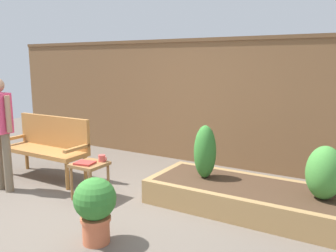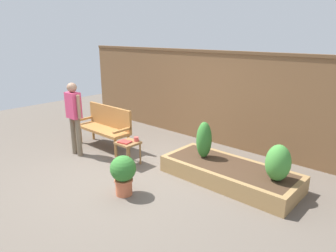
{
  "view_description": "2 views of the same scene",
  "coord_description": "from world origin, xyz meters",
  "px_view_note": "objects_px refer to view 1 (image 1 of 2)",
  "views": [
    {
      "loc": [
        2.76,
        -2.93,
        1.77
      ],
      "look_at": [
        0.4,
        1.06,
        0.92
      ],
      "focal_mm": 37.65,
      "sensor_mm": 36.0,
      "label": 1
    },
    {
      "loc": [
        4.03,
        -3.35,
        2.51
      ],
      "look_at": [
        0.3,
        0.79,
        0.83
      ],
      "focal_mm": 32.81,
      "sensor_mm": 36.0,
      "label": 2
    }
  ],
  "objects_px": {
    "person_by_bench": "(0,124)",
    "shrub_near_bench": "(205,152)",
    "side_table": "(90,169)",
    "book_on_table": "(85,163)",
    "garden_bench": "(49,142)",
    "potted_boxwood": "(95,205)",
    "shrub_far_corner": "(324,173)",
    "cup_on_table": "(102,158)"
  },
  "relations": [
    {
      "from": "shrub_far_corner",
      "to": "cup_on_table",
      "type": "bearing_deg",
      "value": -167.49
    },
    {
      "from": "shrub_near_bench",
      "to": "person_by_bench",
      "type": "distance_m",
      "value": 2.78
    },
    {
      "from": "garden_bench",
      "to": "cup_on_table",
      "type": "height_order",
      "value": "garden_bench"
    },
    {
      "from": "side_table",
      "to": "person_by_bench",
      "type": "height_order",
      "value": "person_by_bench"
    },
    {
      "from": "potted_boxwood",
      "to": "shrub_far_corner",
      "type": "relative_size",
      "value": 1.13
    },
    {
      "from": "cup_on_table",
      "to": "person_by_bench",
      "type": "height_order",
      "value": "person_by_bench"
    },
    {
      "from": "garden_bench",
      "to": "side_table",
      "type": "distance_m",
      "value": 1.22
    },
    {
      "from": "garden_bench",
      "to": "cup_on_table",
      "type": "bearing_deg",
      "value": -9.65
    },
    {
      "from": "side_table",
      "to": "shrub_far_corner",
      "type": "xyz_separation_m",
      "value": [
        2.71,
        0.72,
        0.2
      ]
    },
    {
      "from": "potted_boxwood",
      "to": "shrub_near_bench",
      "type": "distance_m",
      "value": 1.64
    },
    {
      "from": "shrub_far_corner",
      "to": "person_by_bench",
      "type": "height_order",
      "value": "person_by_bench"
    },
    {
      "from": "garden_bench",
      "to": "potted_boxwood",
      "type": "distance_m",
      "value": 2.34
    },
    {
      "from": "potted_boxwood",
      "to": "person_by_bench",
      "type": "height_order",
      "value": "person_by_bench"
    },
    {
      "from": "garden_bench",
      "to": "shrub_far_corner",
      "type": "xyz_separation_m",
      "value": [
        3.86,
        0.37,
        0.05
      ]
    },
    {
      "from": "side_table",
      "to": "person_by_bench",
      "type": "distance_m",
      "value": 1.4
    },
    {
      "from": "garden_bench",
      "to": "person_by_bench",
      "type": "height_order",
      "value": "person_by_bench"
    },
    {
      "from": "side_table",
      "to": "cup_on_table",
      "type": "bearing_deg",
      "value": 55.42
    },
    {
      "from": "garden_bench",
      "to": "potted_boxwood",
      "type": "height_order",
      "value": "garden_bench"
    },
    {
      "from": "side_table",
      "to": "book_on_table",
      "type": "relative_size",
      "value": 2.06
    },
    {
      "from": "cup_on_table",
      "to": "potted_boxwood",
      "type": "relative_size",
      "value": 0.19
    },
    {
      "from": "potted_boxwood",
      "to": "shrub_far_corner",
      "type": "bearing_deg",
      "value": 39.87
    },
    {
      "from": "side_table",
      "to": "shrub_near_bench",
      "type": "relative_size",
      "value": 0.7
    },
    {
      "from": "potted_boxwood",
      "to": "cup_on_table",
      "type": "bearing_deg",
      "value": 127.71
    },
    {
      "from": "shrub_near_bench",
      "to": "shrub_far_corner",
      "type": "distance_m",
      "value": 1.4
    },
    {
      "from": "person_by_bench",
      "to": "garden_bench",
      "type": "bearing_deg",
      "value": 84.0
    },
    {
      "from": "person_by_bench",
      "to": "shrub_near_bench",
      "type": "bearing_deg",
      "value": 23.49
    },
    {
      "from": "side_table",
      "to": "cup_on_table",
      "type": "distance_m",
      "value": 0.21
    },
    {
      "from": "book_on_table",
      "to": "shrub_near_bench",
      "type": "height_order",
      "value": "shrub_near_bench"
    },
    {
      "from": "book_on_table",
      "to": "garden_bench",
      "type": "bearing_deg",
      "value": 149.19
    },
    {
      "from": "book_on_table",
      "to": "person_by_bench",
      "type": "height_order",
      "value": "person_by_bench"
    },
    {
      "from": "garden_bench",
      "to": "person_by_bench",
      "type": "relative_size",
      "value": 0.92
    },
    {
      "from": "potted_boxwood",
      "to": "person_by_bench",
      "type": "distance_m",
      "value": 2.2
    },
    {
      "from": "potted_boxwood",
      "to": "shrub_far_corner",
      "type": "height_order",
      "value": "shrub_far_corner"
    },
    {
      "from": "person_by_bench",
      "to": "book_on_table",
      "type": "bearing_deg",
      "value": 14.74
    },
    {
      "from": "potted_boxwood",
      "to": "shrub_near_bench",
      "type": "xyz_separation_m",
      "value": [
        0.45,
        1.55,
        0.25
      ]
    },
    {
      "from": "side_table",
      "to": "book_on_table",
      "type": "height_order",
      "value": "book_on_table"
    },
    {
      "from": "side_table",
      "to": "potted_boxwood",
      "type": "height_order",
      "value": "potted_boxwood"
    },
    {
      "from": "side_table",
      "to": "shrub_near_bench",
      "type": "height_order",
      "value": "shrub_near_bench"
    },
    {
      "from": "shrub_far_corner",
      "to": "potted_boxwood",
      "type": "bearing_deg",
      "value": -140.13
    },
    {
      "from": "side_table",
      "to": "shrub_near_bench",
      "type": "bearing_deg",
      "value": 28.85
    },
    {
      "from": "garden_bench",
      "to": "book_on_table",
      "type": "height_order",
      "value": "garden_bench"
    },
    {
      "from": "potted_boxwood",
      "to": "shrub_near_bench",
      "type": "height_order",
      "value": "shrub_near_bench"
    }
  ]
}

